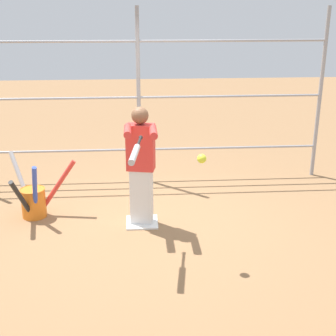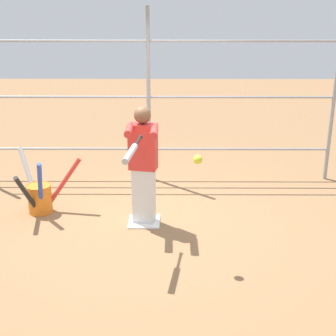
% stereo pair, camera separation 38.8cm
% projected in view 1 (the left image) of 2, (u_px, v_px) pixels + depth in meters
% --- Properties ---
extents(ground_plane, '(24.00, 24.00, 0.00)m').
position_uv_depth(ground_plane, '(142.00, 223.00, 6.01)').
color(ground_plane, olive).
extents(home_plate, '(0.40, 0.40, 0.02)m').
position_uv_depth(home_plate, '(142.00, 222.00, 6.00)').
color(home_plate, white).
rests_on(home_plate, ground).
extents(fence_backstop, '(5.69, 0.06, 2.64)m').
position_uv_depth(fence_backstop, '(139.00, 97.00, 7.07)').
color(fence_backstop, '#939399').
rests_on(fence_backstop, ground).
extents(batter, '(0.38, 0.56, 1.51)m').
position_uv_depth(batter, '(141.00, 163.00, 5.72)').
color(batter, silver).
rests_on(batter, ground).
extents(baseball_bat_swinging, '(0.16, 0.81, 0.09)m').
position_uv_depth(baseball_bat_swinging, '(135.00, 152.00, 4.76)').
color(baseball_bat_swinging, black).
extents(softball_in_flight, '(0.10, 0.10, 0.10)m').
position_uv_depth(softball_in_flight, '(202.00, 159.00, 4.78)').
color(softball_in_flight, yellow).
extents(bat_bucket, '(0.96, 0.97, 0.79)m').
position_uv_depth(bat_bucket, '(34.00, 200.00, 6.11)').
color(bat_bucket, orange).
rests_on(bat_bucket, ground).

